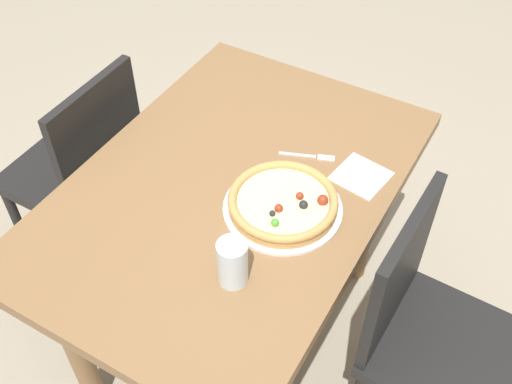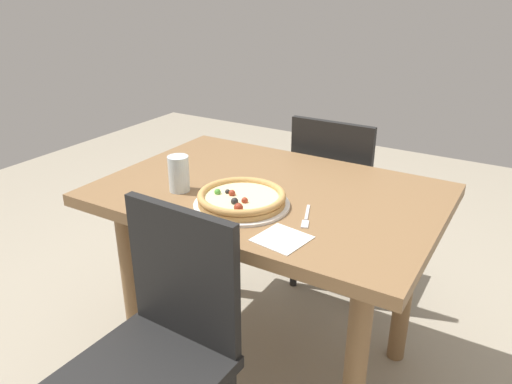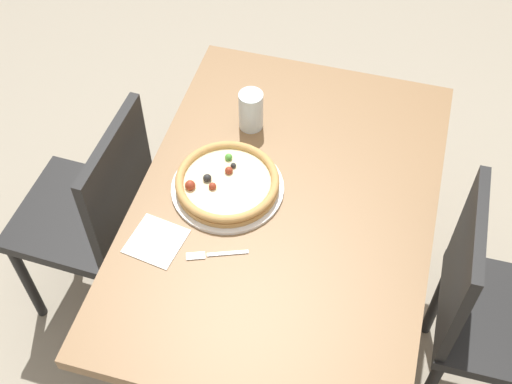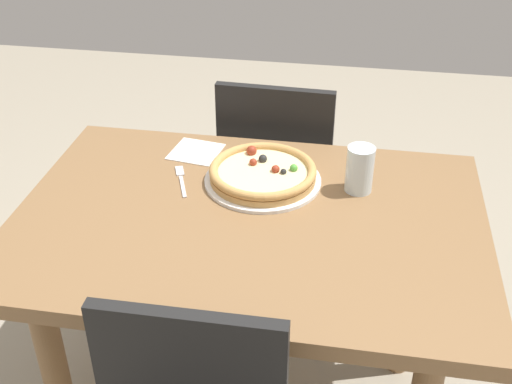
{
  "view_description": "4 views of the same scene",
  "coord_description": "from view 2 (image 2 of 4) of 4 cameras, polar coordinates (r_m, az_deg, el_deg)",
  "views": [
    {
      "loc": [
        1.0,
        0.66,
        1.98
      ],
      "look_at": [
        0.0,
        0.09,
        0.78
      ],
      "focal_mm": 42.64,
      "sensor_mm": 36.0,
      "label": 1
    },
    {
      "loc": [
        -0.8,
        1.43,
        1.46
      ],
      "look_at": [
        0.0,
        0.09,
        0.78
      ],
      "focal_mm": 34.67,
      "sensor_mm": 36.0,
      "label": 2
    },
    {
      "loc": [
        -1.13,
        -0.23,
        2.26
      ],
      "look_at": [
        0.0,
        0.09,
        0.78
      ],
      "focal_mm": 47.19,
      "sensor_mm": 36.0,
      "label": 3
    },
    {
      "loc": [
        0.25,
        -1.34,
        1.71
      ],
      "look_at": [
        0.0,
        0.09,
        0.78
      ],
      "focal_mm": 45.58,
      "sensor_mm": 36.0,
      "label": 4
    }
  ],
  "objects": [
    {
      "name": "chair_far",
      "position": [
        1.49,
        -11.13,
        -17.56
      ],
      "size": [
        0.41,
        0.41,
        0.9
      ],
      "rotation": [
        0.0,
        0.0,
        -0.04
      ],
      "color": "black",
      "rests_on": "ground"
    },
    {
      "name": "plate",
      "position": [
        1.65,
        -1.66,
        -1.46
      ],
      "size": [
        0.32,
        0.32,
        0.01
      ],
      "primitive_type": "cylinder",
      "color": "white",
      "rests_on": "dining_table"
    },
    {
      "name": "fork",
      "position": [
        1.57,
        5.81,
        -3.02
      ],
      "size": [
        0.07,
        0.16,
        0.0
      ],
      "rotation": [
        0.0,
        0.0,
        1.94
      ],
      "color": "silver",
      "rests_on": "dining_table"
    },
    {
      "name": "pizza",
      "position": [
        1.64,
        -1.68,
        -0.67
      ],
      "size": [
        0.3,
        0.3,
        0.05
      ],
      "color": "tan",
      "rests_on": "plate"
    },
    {
      "name": "ground_plane",
      "position": [
        2.2,
        1.31,
        -18.3
      ],
      "size": [
        6.0,
        6.0,
        0.0
      ],
      "primitive_type": "plane",
      "color": "#9E937F"
    },
    {
      "name": "drinking_glass",
      "position": [
        1.77,
        -8.89,
        2.11
      ],
      "size": [
        0.07,
        0.07,
        0.13
      ],
      "primitive_type": "cylinder",
      "color": "silver",
      "rests_on": "dining_table"
    },
    {
      "name": "dining_table",
      "position": [
        1.83,
        1.49,
        -3.02
      ],
      "size": [
        1.21,
        0.83,
        0.76
      ],
      "color": "olive",
      "rests_on": "ground"
    },
    {
      "name": "napkin",
      "position": [
        1.45,
        3.01,
        -5.4
      ],
      "size": [
        0.16,
        0.16,
        0.0
      ],
      "primitive_type": "cube",
      "rotation": [
        0.0,
        0.0,
        -0.15
      ],
      "color": "white",
      "rests_on": "dining_table"
    },
    {
      "name": "chair_near",
      "position": [
        2.4,
        9.39,
        -0.53
      ],
      "size": [
        0.4,
        0.4,
        0.9
      ],
      "rotation": [
        0.0,
        0.0,
        3.15
      ],
      "color": "black",
      "rests_on": "ground"
    }
  ]
}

